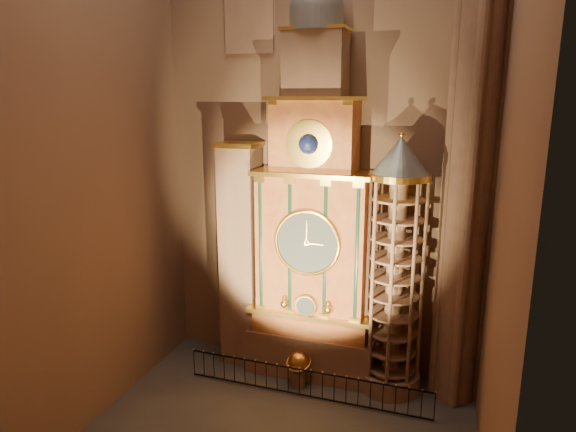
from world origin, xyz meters
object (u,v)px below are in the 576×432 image
(portrait_tower, at_px, (241,255))
(celestial_globe, at_px, (298,366))
(astronomical_clock, at_px, (314,228))
(stair_turret, at_px, (395,270))
(iron_railing, at_px, (305,383))

(portrait_tower, distance_m, celestial_globe, 5.46)
(astronomical_clock, height_order, stair_turret, astronomical_clock)
(astronomical_clock, relative_size, celestial_globe, 10.79)
(portrait_tower, distance_m, iron_railing, 6.21)
(astronomical_clock, height_order, portrait_tower, astronomical_clock)
(celestial_globe, distance_m, iron_railing, 0.98)
(stair_turret, relative_size, celestial_globe, 6.98)
(portrait_tower, bearing_deg, iron_railing, -30.25)
(iron_railing, bearing_deg, celestial_globe, 124.10)
(portrait_tower, xyz_separation_m, celestial_globe, (3.18, -1.38, -4.22))
(stair_turret, height_order, iron_railing, stair_turret)
(portrait_tower, distance_m, stair_turret, 6.91)
(astronomical_clock, distance_m, portrait_tower, 3.73)
(portrait_tower, bearing_deg, astronomical_clock, -0.29)
(astronomical_clock, bearing_deg, celestial_globe, -99.25)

